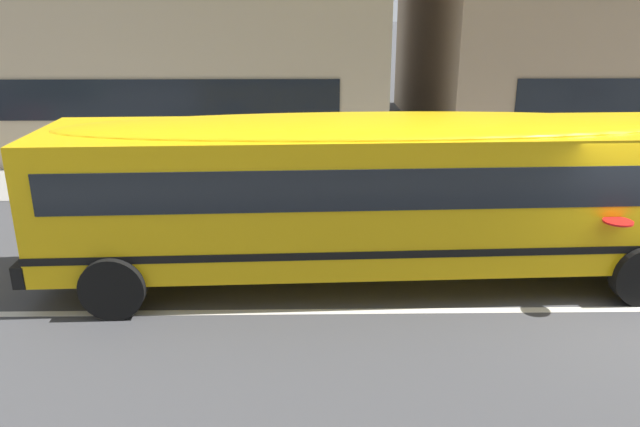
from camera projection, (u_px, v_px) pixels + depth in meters
sidewalk_far at (503, 181)px, 15.74m from camera, size 120.00×3.00×0.01m
school_bus at (389, 185)px, 9.66m from camera, size 12.17×2.94×2.70m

